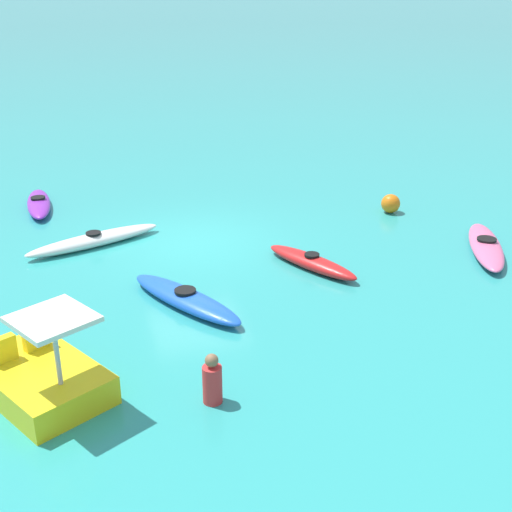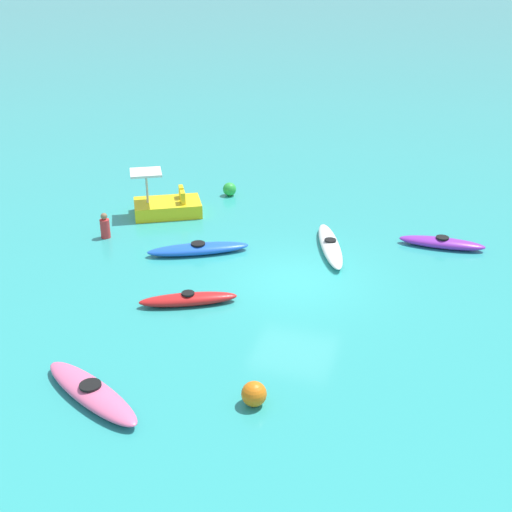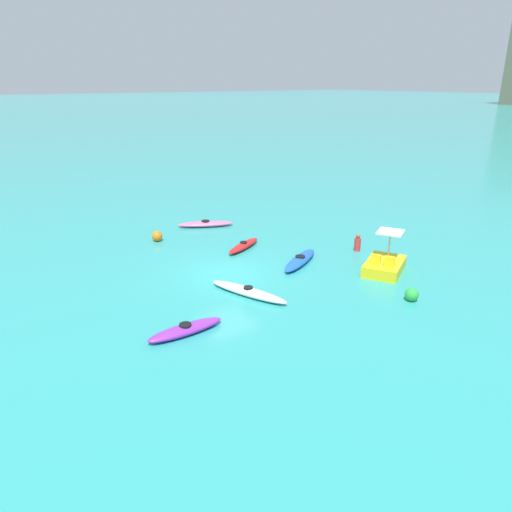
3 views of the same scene
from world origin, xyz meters
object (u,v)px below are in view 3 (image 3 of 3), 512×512
(kayak_purple, at_px, (186,329))
(buoy_green, at_px, (412,294))
(pedal_boat_yellow, at_px, (385,264))
(buoy_orange, at_px, (157,236))
(kayak_red, at_px, (243,246))
(person_near_shore, at_px, (358,243))
(kayak_white, at_px, (248,292))
(kayak_pink, at_px, (206,224))
(kayak_blue, at_px, (300,260))

(kayak_purple, bearing_deg, buoy_green, 71.72)
(pedal_boat_yellow, xyz_separation_m, buoy_orange, (-9.80, -6.42, -0.06))
(kayak_red, distance_m, person_near_shore, 5.69)
(kayak_red, xyz_separation_m, kayak_white, (4.74, -2.97, -0.00))
(kayak_white, bearing_deg, person_near_shore, 99.39)
(kayak_white, relative_size, person_near_shore, 4.06)
(kayak_purple, bearing_deg, kayak_pink, 147.19)
(kayak_purple, xyz_separation_m, kayak_red, (-6.03, 6.41, -0.00))
(kayak_pink, bearing_deg, pedal_boat_yellow, 15.88)
(kayak_blue, xyz_separation_m, person_near_shore, (0.29, 3.48, 0.22))
(kayak_purple, xyz_separation_m, person_near_shore, (-2.52, 10.88, 0.22))
(kayak_white, bearing_deg, pedal_boat_yellow, 77.56)
(kayak_red, height_order, pedal_boat_yellow, pedal_boat_yellow)
(kayak_red, relative_size, kayak_pink, 0.84)
(kayak_white, distance_m, buoy_orange, 8.39)
(kayak_red, distance_m, buoy_orange, 4.74)
(kayak_red, bearing_deg, buoy_orange, -140.36)
(buoy_orange, height_order, buoy_green, buoy_orange)
(buoy_green, bearing_deg, pedal_boat_yellow, 150.12)
(kayak_white, height_order, pedal_boat_yellow, pedal_boat_yellow)
(kayak_blue, bearing_deg, kayak_purple, -69.20)
(kayak_pink, height_order, pedal_boat_yellow, pedal_boat_yellow)
(kayak_pink, bearing_deg, kayak_white, -19.91)
(kayak_purple, distance_m, kayak_pink, 12.52)
(buoy_orange, bearing_deg, kayak_pink, 103.81)
(pedal_boat_yellow, xyz_separation_m, person_near_shore, (-2.64, 1.07, 0.05))
(buoy_green, bearing_deg, kayak_blue, -170.85)
(kayak_blue, relative_size, person_near_shore, 3.63)
(person_near_shore, bearing_deg, kayak_pink, -152.87)
(kayak_blue, relative_size, buoy_green, 6.03)
(kayak_red, distance_m, pedal_boat_yellow, 7.03)
(kayak_red, relative_size, person_near_shore, 3.01)
(kayak_white, relative_size, buoy_green, 6.74)
(buoy_orange, distance_m, person_near_shore, 10.37)
(kayak_purple, distance_m, person_near_shore, 11.17)
(person_near_shore, bearing_deg, pedal_boat_yellow, -22.18)
(kayak_purple, height_order, person_near_shore, person_near_shore)
(buoy_orange, bearing_deg, kayak_blue, 30.34)
(kayak_blue, bearing_deg, kayak_red, -162.81)
(pedal_boat_yellow, bearing_deg, kayak_purple, -90.67)
(kayak_white, xyz_separation_m, buoy_green, (4.03, 4.86, 0.10))
(kayak_purple, distance_m, buoy_orange, 10.26)
(kayak_blue, distance_m, kayak_white, 4.25)
(buoy_orange, distance_m, buoy_green, 13.36)
(kayak_white, bearing_deg, buoy_orange, -179.61)
(kayak_pink, relative_size, buoy_green, 5.95)
(kayak_purple, xyz_separation_m, buoy_orange, (-9.68, 3.38, 0.11))
(kayak_purple, bearing_deg, buoy_orange, 160.75)
(kayak_purple, bearing_deg, kayak_blue, 110.80)
(kayak_purple, distance_m, buoy_green, 8.74)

